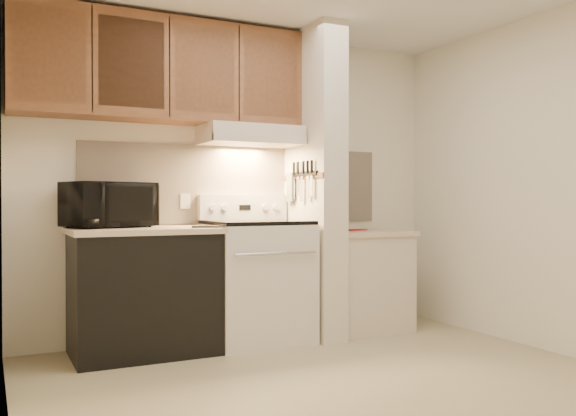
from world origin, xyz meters
TOP-DOWN VIEW (x-y plane):
  - floor at (0.00, 0.00)m, footprint 3.60×3.60m
  - wall_back at (0.00, 1.50)m, footprint 3.60×2.50m
  - wall_left at (-1.80, 0.00)m, footprint 0.02×3.00m
  - wall_right at (1.80, 0.00)m, footprint 0.02×3.00m
  - backsplash at (0.00, 1.49)m, footprint 2.60×0.02m
  - range_body at (0.00, 1.16)m, footprint 0.76×0.65m
  - oven_window at (0.00, 0.84)m, footprint 0.50×0.01m
  - oven_handle at (0.00, 0.80)m, footprint 0.65×0.02m
  - cooktop at (0.00, 1.16)m, footprint 0.74×0.64m
  - range_backguard at (0.00, 1.44)m, footprint 0.76×0.08m
  - range_display at (0.00, 1.40)m, footprint 0.10×0.01m
  - range_knob_left_outer at (-0.28, 1.40)m, footprint 0.05×0.02m
  - range_knob_left_inner at (-0.18, 1.40)m, footprint 0.05×0.02m
  - range_knob_right_inner at (0.18, 1.40)m, footprint 0.05×0.02m
  - range_knob_right_outer at (0.28, 1.40)m, footprint 0.05×0.02m
  - dishwasher_front at (-0.88, 1.17)m, footprint 1.00×0.63m
  - left_countertop at (-0.88, 1.17)m, footprint 1.04×0.67m
  - spoon_rest at (-0.48, 0.97)m, footprint 0.21×0.14m
  - teal_jar at (-0.83, 1.39)m, footprint 0.10×0.10m
  - outlet at (-0.48, 1.48)m, footprint 0.08×0.01m
  - microwave at (-1.10, 1.31)m, footprint 0.69×0.58m
  - partition_pillar at (0.51, 1.15)m, footprint 0.22×0.70m
  - pillar_trim at (0.39, 1.15)m, footprint 0.01×0.70m
  - knife_strip at (0.39, 1.10)m, footprint 0.02×0.42m
  - knife_blade_a at (0.38, 0.95)m, footprint 0.01×0.03m
  - knife_handle_a at (0.38, 0.95)m, footprint 0.02×0.02m
  - knife_blade_b at (0.38, 1.01)m, footprint 0.01×0.04m
  - knife_handle_b at (0.38, 1.02)m, footprint 0.02×0.02m
  - knife_blade_c at (0.38, 1.11)m, footprint 0.01×0.04m
  - knife_handle_c at (0.38, 1.09)m, footprint 0.02×0.02m
  - knife_blade_d at (0.38, 1.18)m, footprint 0.01×0.04m
  - knife_handle_d at (0.38, 1.18)m, footprint 0.02×0.02m
  - knife_blade_e at (0.38, 1.26)m, footprint 0.01×0.04m
  - knife_handle_e at (0.38, 1.26)m, footprint 0.02×0.02m
  - oven_mitt at (0.38, 1.32)m, footprint 0.03×0.10m
  - right_cab_base at (0.97, 1.15)m, footprint 0.70×0.60m
  - right_countertop at (0.97, 1.15)m, footprint 0.74×0.64m
  - red_folder at (0.90, 1.25)m, footprint 0.26×0.31m
  - white_box at (0.92, 1.30)m, footprint 0.16×0.12m
  - range_hood at (0.00, 1.28)m, footprint 0.78×0.44m
  - hood_lip at (0.00, 1.07)m, footprint 0.78×0.04m
  - upper_cabinets at (-0.69, 1.32)m, footprint 2.18×0.33m
  - cab_door_a at (-1.51, 1.17)m, footprint 0.46×0.01m
  - cab_gap_a at (-1.23, 1.16)m, footprint 0.01×0.01m
  - cab_door_b at (-0.96, 1.17)m, footprint 0.46×0.01m
  - cab_gap_b at (-0.69, 1.16)m, footprint 0.01×0.01m
  - cab_door_c at (-0.42, 1.17)m, footprint 0.46×0.01m
  - cab_gap_c at (-0.14, 1.16)m, footprint 0.01×0.01m
  - cab_door_d at (0.13, 1.17)m, footprint 0.46×0.01m

SIDE VIEW (x-z plane):
  - floor at x=0.00m, z-range 0.00..0.00m
  - right_cab_base at x=0.97m, z-range 0.00..0.81m
  - dishwasher_front at x=-0.88m, z-range 0.00..0.87m
  - range_body at x=0.00m, z-range 0.00..0.92m
  - oven_window at x=0.00m, z-range 0.35..0.65m
  - oven_handle at x=0.00m, z-range 0.71..0.73m
  - right_countertop at x=0.97m, z-range 0.81..0.85m
  - red_folder at x=0.90m, z-range 0.85..0.86m
  - white_box at x=0.92m, z-range 0.85..0.89m
  - left_countertop at x=-0.88m, z-range 0.87..0.91m
  - spoon_rest at x=-0.48m, z-range 0.91..0.92m
  - cooktop at x=0.00m, z-range 0.92..0.95m
  - teal_jar at x=-0.83m, z-range 0.91..1.01m
  - range_backguard at x=0.00m, z-range 0.95..1.15m
  - range_display at x=0.00m, z-range 1.03..1.07m
  - range_knob_left_outer at x=-0.28m, z-range 1.03..1.07m
  - range_knob_left_inner at x=-0.18m, z-range 1.03..1.07m
  - range_knob_right_inner at x=0.18m, z-range 1.03..1.07m
  - range_knob_right_outer at x=0.28m, z-range 1.03..1.07m
  - microwave at x=-1.10m, z-range 0.91..1.24m
  - outlet at x=-0.48m, z-range 1.04..1.16m
  - knife_blade_c at x=0.38m, z-range 1.10..1.30m
  - knife_blade_b at x=0.38m, z-range 1.12..1.30m
  - knife_blade_e at x=0.38m, z-range 1.12..1.30m
  - oven_mitt at x=0.38m, z-range 1.10..1.34m
  - knife_blade_a at x=0.38m, z-range 1.14..1.30m
  - knife_blade_d at x=0.38m, z-range 1.14..1.30m
  - backsplash at x=0.00m, z-range 0.92..1.55m
  - wall_back at x=0.00m, z-range 1.24..1.26m
  - wall_left at x=-1.80m, z-range 0.00..2.50m
  - wall_right at x=1.80m, z-range 0.00..2.50m
  - partition_pillar at x=0.51m, z-range 0.00..2.50m
  - pillar_trim at x=0.39m, z-range 1.28..1.32m
  - knife_strip at x=0.39m, z-range 1.30..1.34m
  - knife_handle_a at x=0.38m, z-range 1.32..1.42m
  - knife_handle_b at x=0.38m, z-range 1.32..1.42m
  - knife_handle_c at x=0.38m, z-range 1.32..1.42m
  - knife_handle_d at x=0.38m, z-range 1.32..1.42m
  - knife_handle_e at x=0.38m, z-range 1.32..1.42m
  - hood_lip at x=0.00m, z-range 1.55..1.61m
  - range_hood at x=0.00m, z-range 1.55..1.70m
  - upper_cabinets at x=-0.69m, z-range 1.70..2.47m
  - cab_door_a at x=-1.51m, z-range 1.77..2.40m
  - cab_gap_a at x=-1.23m, z-range 1.72..2.45m
  - cab_door_b at x=-0.96m, z-range 1.77..2.40m
  - cab_gap_b at x=-0.69m, z-range 1.72..2.45m
  - cab_door_c at x=-0.42m, z-range 1.77..2.40m
  - cab_gap_c at x=-0.14m, z-range 1.72..2.45m
  - cab_door_d at x=0.13m, z-range 1.77..2.40m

